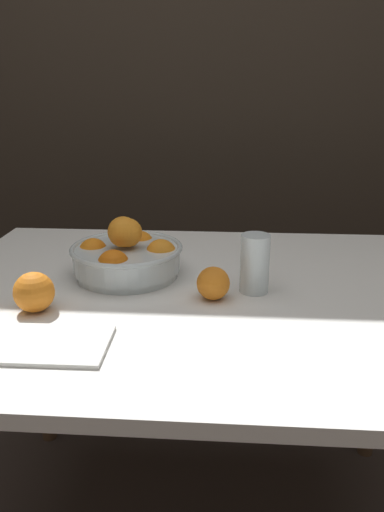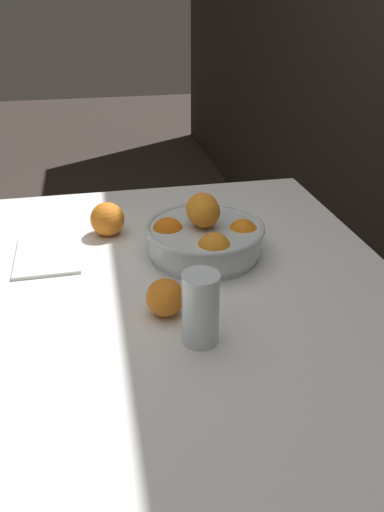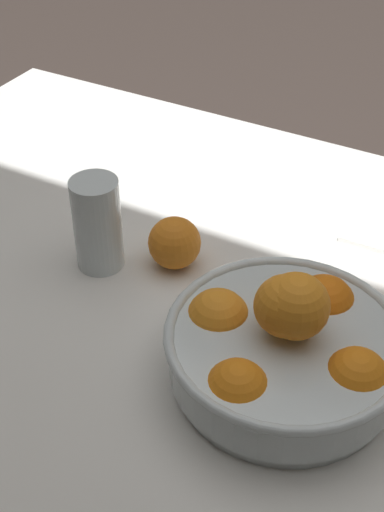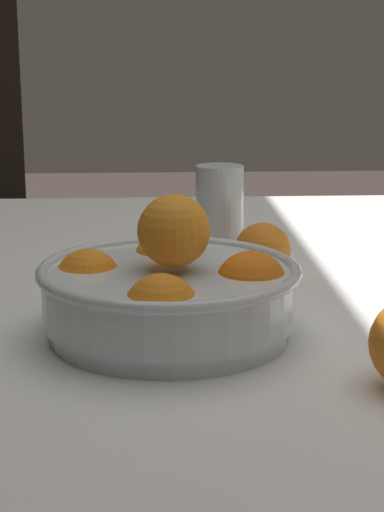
{
  "view_description": "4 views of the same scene",
  "coord_description": "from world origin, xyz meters",
  "views": [
    {
      "loc": [
        0.06,
        -1.04,
        1.22
      ],
      "look_at": [
        -0.02,
        0.04,
        0.84
      ],
      "focal_mm": 35.0,
      "sensor_mm": 36.0,
      "label": 1
    },
    {
      "loc": [
        0.81,
        -0.15,
        1.32
      ],
      "look_at": [
        -0.06,
        0.02,
        0.84
      ],
      "focal_mm": 35.0,
      "sensor_mm": 36.0,
      "label": 2
    },
    {
      "loc": [
        -0.35,
        0.61,
        1.39
      ],
      "look_at": [
        -0.02,
        0.0,
        0.84
      ],
      "focal_mm": 50.0,
      "sensor_mm": 36.0,
      "label": 3
    },
    {
      "loc": [
        -1.01,
        0.1,
        1.07
      ],
      "look_at": [
        -0.06,
        0.05,
        0.83
      ],
      "focal_mm": 60.0,
      "sensor_mm": 36.0,
      "label": 4
    }
  ],
  "objects": [
    {
      "name": "dining_table",
      "position": [
        0.0,
        0.0,
        0.69
      ],
      "size": [
        1.24,
        0.94,
        0.77
      ],
      "color": "white",
      "rests_on": "ground_plane"
    },
    {
      "name": "fruit_bowl",
      "position": [
        -0.18,
        0.08,
        0.82
      ],
      "size": [
        0.27,
        0.27,
        0.15
      ],
      "color": "silver",
      "rests_on": "dining_table"
    },
    {
      "name": "juice_glass",
      "position": [
        0.13,
        0.0,
        0.83
      ],
      "size": [
        0.06,
        0.06,
        0.13
      ],
      "color": "#F4A314",
      "rests_on": "dining_table"
    },
    {
      "name": "orange_loose_front",
      "position": [
        0.04,
        -0.05,
        0.81
      ],
      "size": [
        0.07,
        0.07,
        0.07
      ],
      "primitive_type": "sphere",
      "color": "orange",
      "rests_on": "dining_table"
    }
  ]
}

